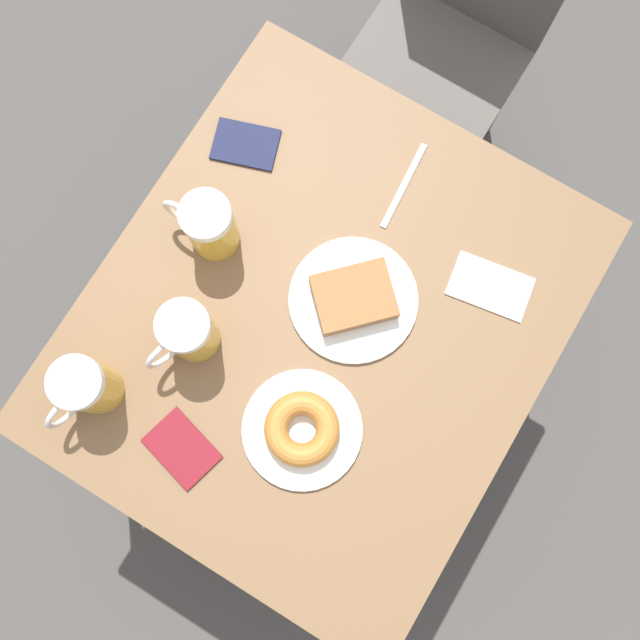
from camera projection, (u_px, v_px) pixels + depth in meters
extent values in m
plane|color=#474442|center=(320.00, 368.00, 2.09)|extent=(8.00, 8.00, 0.00)
cube|color=brown|center=(320.00, 323.00, 1.35)|extent=(0.83, 0.96, 0.03)
cylinder|color=black|center=(89.00, 427.00, 1.69)|extent=(0.04, 0.04, 0.73)
cylinder|color=black|center=(361.00, 600.00, 1.62)|extent=(0.04, 0.04, 0.73)
cylinder|color=black|center=(283.00, 131.00, 1.83)|extent=(0.04, 0.04, 0.73)
cylinder|color=black|center=(542.00, 278.00, 1.76)|extent=(0.04, 0.04, 0.73)
cube|color=#514C47|center=(431.00, 70.00, 1.77)|extent=(0.40, 0.40, 0.02)
cylinder|color=#514C47|center=(332.00, 132.00, 1.98)|extent=(0.03, 0.03, 0.44)
cylinder|color=#514C47|center=(441.00, 195.00, 1.95)|extent=(0.03, 0.03, 0.44)
cylinder|color=#514C47|center=(396.00, 35.00, 2.04)|extent=(0.03, 0.03, 0.44)
cylinder|color=#514C47|center=(503.00, 94.00, 2.01)|extent=(0.03, 0.03, 0.44)
cylinder|color=white|center=(353.00, 300.00, 1.34)|extent=(0.24, 0.24, 0.01)
cube|color=brown|center=(354.00, 297.00, 1.32)|extent=(0.18, 0.18, 0.04)
cylinder|color=white|center=(302.00, 429.00, 1.30)|extent=(0.22, 0.22, 0.01)
torus|color=#B2702D|center=(302.00, 429.00, 1.27)|extent=(0.14, 0.14, 0.04)
cylinder|color=gold|center=(190.00, 333.00, 1.27)|extent=(0.09, 0.09, 0.12)
cylinder|color=white|center=(183.00, 325.00, 1.20)|extent=(0.09, 0.09, 0.02)
torus|color=silver|center=(167.00, 351.00, 1.26)|extent=(0.04, 0.09, 0.09)
cylinder|color=gold|center=(211.00, 228.00, 1.31)|extent=(0.09, 0.09, 0.12)
cylinder|color=white|center=(205.00, 215.00, 1.24)|extent=(0.09, 0.09, 0.02)
torus|color=silver|center=(185.00, 215.00, 1.30)|extent=(0.09, 0.02, 0.09)
cylinder|color=gold|center=(89.00, 386.00, 1.26)|extent=(0.09, 0.09, 0.12)
cylinder|color=white|center=(75.00, 382.00, 1.18)|extent=(0.09, 0.09, 0.02)
torus|color=silver|center=(67.00, 408.00, 1.24)|extent=(0.03, 0.09, 0.09)
cube|color=white|center=(490.00, 286.00, 1.35)|extent=(0.16, 0.11, 0.00)
cube|color=silver|center=(402.00, 184.00, 1.39)|extent=(0.03, 0.19, 0.00)
cube|color=maroon|center=(182.00, 449.00, 1.29)|extent=(0.14, 0.12, 0.01)
cube|color=#141938|center=(245.00, 144.00, 1.40)|extent=(0.15, 0.12, 0.01)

